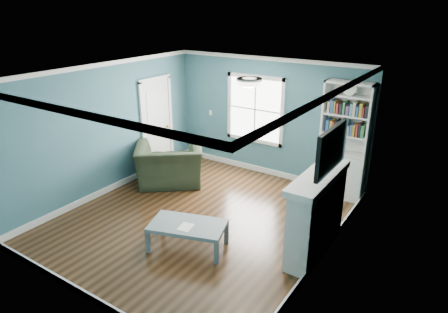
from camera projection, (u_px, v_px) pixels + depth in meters
The scene contains 13 objects.
floor at pixel (200, 219), 7.18m from camera, with size 5.00×5.00×0.00m, color black.
room_walls at pixel (198, 135), 6.61m from camera, with size 5.00×5.00×5.00m.
trim at pixel (198, 155), 6.73m from camera, with size 4.50×5.00×2.60m.
window at pixel (255, 109), 8.74m from camera, with size 1.40×0.06×1.50m.
bookshelf at pixel (343, 153), 7.73m from camera, with size 0.90×0.35×2.31m.
fireplace at pixel (317, 215), 6.04m from camera, with size 0.44×1.58×1.30m.
tv at pixel (332, 149), 5.58m from camera, with size 0.06×1.10×0.65m, color black.
door at pixel (157, 124), 9.02m from camera, with size 0.12×0.98×2.17m.
ceiling_fixture at pixel (249, 82), 5.87m from camera, with size 0.38×0.38×0.15m.
light_switch at pixel (211, 113), 9.45m from camera, with size 0.08×0.01×0.12m, color white.
recliner at pixel (169, 157), 8.40m from camera, with size 1.35×0.88×1.18m, color black.
coffee_table at pixel (188, 227), 6.22m from camera, with size 1.31×0.97×0.42m.
paper_sheet at pixel (186, 227), 6.11m from camera, with size 0.20×0.25×0.00m, color white.
Camera 1 is at (3.83, -5.01, 3.64)m, focal length 32.00 mm.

